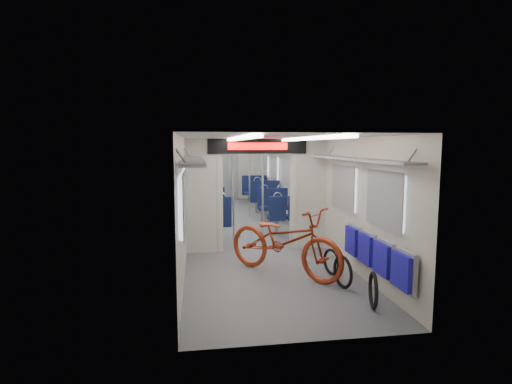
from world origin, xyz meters
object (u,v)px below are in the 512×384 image
bicycle (284,241)px  seat_bay_far_right (259,191)px  bike_hoop_b (343,273)px  bike_hoop_a (373,292)px  seat_bay_near_right (279,208)px  stanchion_far_right (249,180)px  flip_bench (375,254)px  stanchion_far_left (230,180)px  bike_hoop_c (331,263)px  seat_bay_far_left (205,193)px  seat_bay_near_left (209,210)px  stanchion_near_left (234,191)px  stanchion_near_right (263,191)px

bicycle → seat_bay_far_right: seat_bay_far_right is taller
bike_hoop_b → seat_bay_far_right: 8.01m
seat_bay_far_right → bike_hoop_a: bearing=-89.1°
seat_bay_near_right → stanchion_far_right: (-0.59, 1.53, 0.63)m
flip_bench → bike_hoop_b: flip_bench is taller
seat_bay_near_right → stanchion_far_left: 1.98m
bike_hoop_c → seat_bay_near_right: (-0.05, 4.02, 0.32)m
seat_bay_far_left → seat_bay_far_right: 1.88m
bike_hoop_c → stanchion_far_right: 5.67m
seat_bay_far_right → stanchion_far_left: 2.31m
flip_bench → seat_bay_near_right: bearing=94.9°
bike_hoop_a → seat_bay_near_left: size_ratio=0.23×
stanchion_near_left → bike_hoop_b: bearing=-66.8°
flip_bench → stanchion_far_right: bearing=99.0°
bicycle → stanchion_far_left: (-0.45, 5.34, 0.57)m
bike_hoop_a → stanchion_near_right: bearing=102.2°
flip_bench → bike_hoop_a: 0.73m
bike_hoop_b → bicycle: bearing=133.9°
seat_bay_far_right → stanchion_far_left: bearing=-121.8°
stanchion_near_left → bike_hoop_a: bearing=-69.5°
bike_hoop_c → stanchion_near_left: bearing=118.8°
seat_bay_far_left → bicycle: bearing=-81.3°
flip_bench → bike_hoop_b: size_ratio=4.16×
flip_bench → stanchion_far_left: size_ratio=0.92×
flip_bench → stanchion_near_left: stanchion_near_left is taller
seat_bay_near_right → bike_hoop_c: bearing=-89.2°
seat_bay_far_left → stanchion_far_right: (1.28, -2.06, 0.63)m
seat_bay_near_right → seat_bay_far_right: (-0.00, 3.36, 0.05)m
seat_bay_near_right → seat_bay_near_left: bearing=-168.0°
stanchion_near_right → seat_bay_near_left: bearing=135.5°
bicycle → bike_hoop_a: size_ratio=4.40×
bike_hoop_a → seat_bay_near_right: size_ratio=0.26×
bike_hoop_a → stanchion_far_left: (-1.32, 6.91, 0.92)m
stanchion_near_left → stanchion_near_right: size_ratio=1.00×
bike_hoop_a → seat_bay_far_right: size_ratio=0.22×
bicycle → stanchion_near_left: (-0.62, 2.40, 0.57)m
seat_bay_far_right → stanchion_near_right: 4.99m
bicycle → bike_hoop_b: size_ratio=4.33×
bike_hoop_c → stanchion_near_right: bearing=107.0°
seat_bay_far_left → stanchion_near_right: 5.30m
bicycle → stanchion_far_right: (0.14, 5.40, 0.57)m
stanchion_near_left → stanchion_near_right: bearing=-6.5°
bike_hoop_a → stanchion_far_right: (-0.73, 6.97, 0.92)m
bike_hoop_b → seat_bay_near_right: size_ratio=0.27×
bike_hoop_c → stanchion_far_left: 5.70m
bicycle → seat_bay_near_left: bicycle is taller
seat_bay_near_left → stanchion_far_right: (1.28, 1.93, 0.59)m
bicycle → seat_bay_near_left: size_ratio=0.99×
stanchion_near_left → seat_bay_far_left: bearing=95.9°
flip_bench → seat_bay_near_right: seat_bay_near_right is taller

